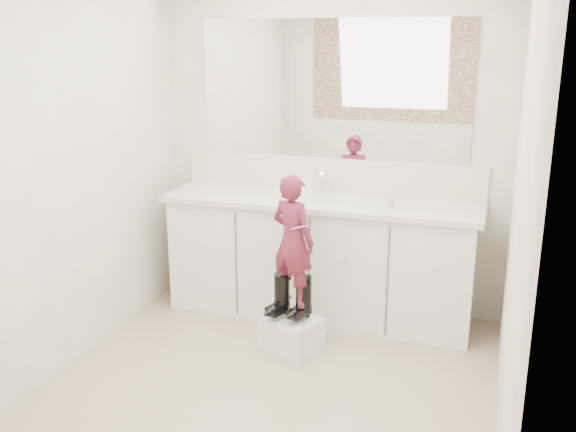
% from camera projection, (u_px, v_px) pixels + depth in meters
% --- Properties ---
extents(floor, '(3.00, 3.00, 0.00)m').
position_uv_depth(floor, '(262.00, 396.00, 3.72)').
color(floor, '#8B6F5B').
rests_on(floor, ground).
extents(wall_back, '(2.60, 0.00, 2.60)m').
position_uv_depth(wall_back, '(331.00, 150.00, 4.77)').
color(wall_back, '#BCAFA1').
rests_on(wall_back, floor).
extents(wall_front, '(2.60, 0.00, 2.60)m').
position_uv_depth(wall_front, '(91.00, 304.00, 2.02)').
color(wall_front, '#BCAFA1').
rests_on(wall_front, floor).
extents(wall_left, '(0.00, 3.00, 3.00)m').
position_uv_depth(wall_left, '(54.00, 179.00, 3.79)').
color(wall_left, '#BCAFA1').
rests_on(wall_left, floor).
extents(wall_right, '(0.00, 3.00, 3.00)m').
position_uv_depth(wall_right, '(519.00, 217.00, 3.00)').
color(wall_right, '#BCAFA1').
rests_on(wall_right, floor).
extents(vanity_cabinet, '(2.20, 0.55, 0.85)m').
position_uv_depth(vanity_cabinet, '(320.00, 260.00, 4.72)').
color(vanity_cabinet, silver).
rests_on(vanity_cabinet, floor).
extents(countertop, '(2.28, 0.58, 0.04)m').
position_uv_depth(countertop, '(320.00, 202.00, 4.59)').
color(countertop, beige).
rests_on(countertop, vanity_cabinet).
extents(backsplash, '(2.28, 0.03, 0.25)m').
position_uv_depth(backsplash, '(330.00, 175.00, 4.80)').
color(backsplash, beige).
rests_on(backsplash, countertop).
extents(mirror, '(2.00, 0.02, 1.00)m').
position_uv_depth(mirror, '(332.00, 90.00, 4.64)').
color(mirror, white).
rests_on(mirror, wall_back).
extents(dot_panel, '(2.00, 0.01, 1.20)m').
position_uv_depth(dot_panel, '(80.00, 164.00, 1.91)').
color(dot_panel, '#472819').
rests_on(dot_panel, wall_front).
extents(faucet, '(0.08, 0.08, 0.10)m').
position_uv_depth(faucet, '(326.00, 188.00, 4.72)').
color(faucet, silver).
rests_on(faucet, countertop).
extents(cup, '(0.10, 0.10, 0.08)m').
position_uv_depth(cup, '(388.00, 201.00, 4.38)').
color(cup, beige).
rests_on(cup, countertop).
extents(soap_bottle, '(0.11, 0.11, 0.19)m').
position_uv_depth(soap_bottle, '(305.00, 183.00, 4.67)').
color(soap_bottle, white).
rests_on(soap_bottle, countertop).
extents(step_stool, '(0.44, 0.41, 0.23)m').
position_uv_depth(step_stool, '(292.00, 334.00, 4.24)').
color(step_stool, silver).
rests_on(step_stool, floor).
extents(boot_left, '(0.17, 0.22, 0.30)m').
position_uv_depth(boot_left, '(282.00, 295.00, 4.21)').
color(boot_left, black).
rests_on(boot_left, step_stool).
extents(boot_right, '(0.17, 0.22, 0.30)m').
position_uv_depth(boot_right, '(304.00, 298.00, 4.17)').
color(boot_right, black).
rests_on(boot_right, step_stool).
extents(toddler, '(0.37, 0.31, 0.86)m').
position_uv_depth(toddler, '(293.00, 241.00, 4.09)').
color(toddler, '#982F4A').
rests_on(toddler, step_stool).
extents(toothbrush, '(0.13, 0.06, 0.06)m').
position_uv_depth(toothbrush, '(300.00, 227.00, 3.96)').
color(toothbrush, '#EB5BA2').
rests_on(toothbrush, toddler).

